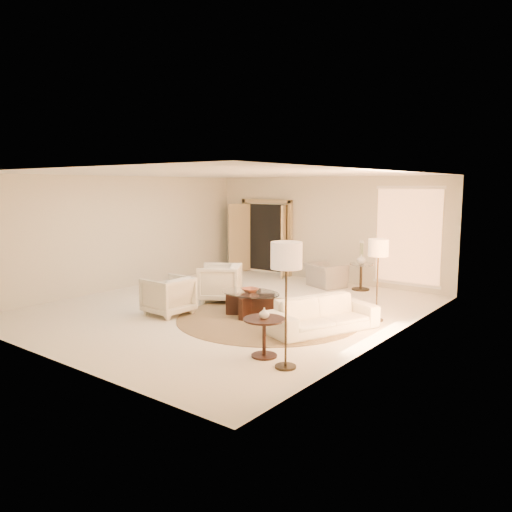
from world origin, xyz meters
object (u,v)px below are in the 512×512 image
Objects in this scene: bowl at (250,290)px; accent_chair at (326,271)px; side_table at (361,274)px; side_vase at (361,259)px; coffee_table at (250,301)px; end_vase at (264,313)px; armchair_right at (168,294)px; floor_lamp_far at (286,261)px; armchair_left at (220,281)px; floor_lamp_near at (378,251)px; end_table at (264,330)px; sofa at (322,315)px.

accent_chair is at bearing 94.02° from bowl.
side_table is 0.37m from side_vase.
end_vase is at bearing -46.79° from coffee_table.
floor_lamp_far is at bearing 75.40° from armchair_right.
bowl is at bearing 116.29° from accent_chair.
floor_lamp_far reaches higher than accent_chair.
end_vase reaches higher than side_table.
floor_lamp_near reaches higher than armchair_left.
end_table is 3.12m from floor_lamp_near.
armchair_left reaches higher than sofa.
armchair_right reaches higher than accent_chair.
armchair_left reaches higher than side_vase.
armchair_right is at bearing 98.04° from accent_chair.
armchair_right is 0.54× the size of floor_lamp_near.
coffee_table is (1.32, -0.58, -0.16)m from armchair_left.
floor_lamp_near reaches higher than sofa.
armchair_right is 2.63× the size of bowl.
side_table is at bearing 121.62° from floor_lamp_near.
end_vase is at bearing 76.12° from armchair_right.
armchair_left is 3.04m from accent_chair.
armchair_left reaches higher than armchair_right.
floor_lamp_far is (3.51, -2.55, 1.07)m from armchair_left.
floor_lamp_far is at bearing -41.98° from bowl.
side_vase is at bearing 157.87° from armchair_right.
accent_chair reaches higher than sofa.
armchair_left is at bearing 156.34° from bowl.
floor_lamp_near is at bearing 80.58° from end_vase.
armchair_left is at bearing 91.43° from accent_chair.
sofa is 8.93× the size of side_vase.
armchair_right reaches higher than coffee_table.
end_table is (1.91, -5.19, 0.01)m from accent_chair.
side_vase reaches higher than armchair_right.
accent_chair reaches higher than side_table.
end_vase is (0.00, -0.00, 0.26)m from end_table.
accent_chair is 5.53m from end_table.
armchair_right is at bearing 128.29° from sofa.
end_table is at bearing -158.21° from sofa.
floor_lamp_far is 5.82m from side_vase.
side_vase is (-1.02, 3.66, 0.47)m from sofa.
floor_lamp_far is 5.60× the size of bowl.
side_table is at bearing 114.66° from armchair_left.
side_table is 2.92× the size of side_vase.
sofa is 2.33m from floor_lamp_far.
armchair_right is 4.18m from floor_lamp_near.
side_table reaches higher than bowl.
side_table is at bearing -146.26° from accent_chair.
side_vase is (0.66, 3.60, 0.26)m from bowl.
side_table is at bearing 105.40° from floor_lamp_far.
side_vase is (-1.53, 5.57, -0.76)m from floor_lamp_far.
floor_lamp_far reaches higher than side_table.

